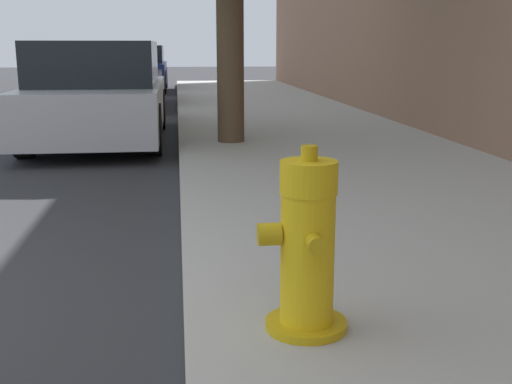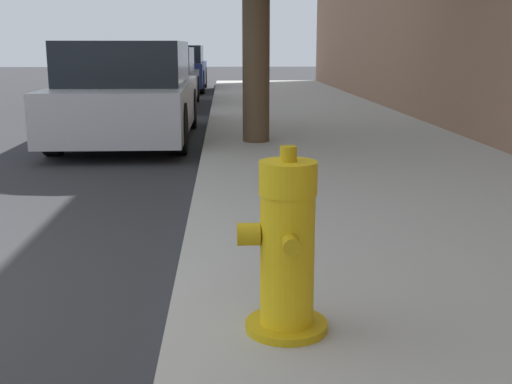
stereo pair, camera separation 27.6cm
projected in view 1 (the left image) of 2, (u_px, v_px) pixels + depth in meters
fire_hydrant at (307, 249)px, 2.73m from camera, size 0.39×0.39×0.81m
parked_car_near at (100, 94)px, 9.14m from camera, size 1.78×4.34×1.42m
parked_car_mid at (120, 79)px, 14.21m from camera, size 1.80×4.12×1.32m
parked_car_far at (137, 69)px, 19.42m from camera, size 1.76×4.41×1.37m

